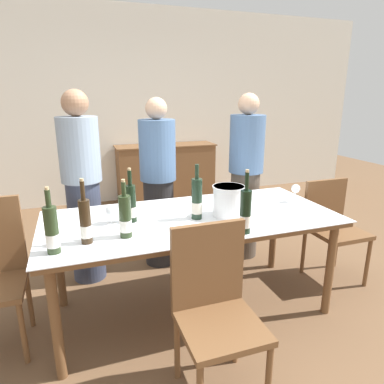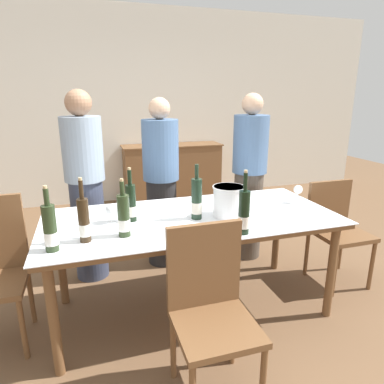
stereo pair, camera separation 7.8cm
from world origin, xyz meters
name	(u,v)px [view 1 (the left image)]	position (x,y,z in m)	size (l,w,h in m)	color
ground_plane	(192,308)	(0.00, 0.00, 0.00)	(12.00, 12.00, 0.00)	brown
back_wall	(123,107)	(0.00, 3.07, 1.40)	(8.00, 0.10, 2.80)	silver
sideboard_cabinet	(166,173)	(0.55, 2.78, 0.43)	(1.49, 0.46, 0.86)	brown
dining_table	(192,225)	(0.00, 0.00, 0.69)	(2.06, 0.94, 0.76)	brown
ice_bucket	(228,200)	(0.25, -0.07, 0.87)	(0.23, 0.23, 0.22)	white
wine_bottle_0	(85,222)	(-0.73, -0.22, 0.88)	(0.07, 0.07, 0.39)	#332314
wine_bottle_1	(197,200)	(0.02, -0.05, 0.89)	(0.08, 0.08, 0.39)	#1E3323
wine_bottle_2	(125,217)	(-0.50, -0.21, 0.88)	(0.08, 0.08, 0.36)	#28381E
wine_bottle_3	(245,213)	(0.21, -0.39, 0.89)	(0.07, 0.07, 0.40)	black
wine_bottle_4	(52,231)	(-0.90, -0.30, 0.88)	(0.07, 0.07, 0.37)	#28381E
wine_bottle_5	(131,204)	(-0.42, 0.04, 0.88)	(0.07, 0.07, 0.37)	black
wine_glass_0	(111,211)	(-0.56, 0.04, 0.84)	(0.07, 0.07, 0.13)	white
wine_glass_1	(296,189)	(0.90, 0.05, 0.86)	(0.07, 0.07, 0.15)	white
wine_glass_2	(230,193)	(0.37, 0.16, 0.85)	(0.08, 0.08, 0.14)	white
chair_near_front	(215,301)	(-0.12, -0.70, 0.53)	(0.42, 0.42, 0.93)	brown
chair_right_end	(332,222)	(1.33, 0.08, 0.51)	(0.42, 0.42, 0.87)	brown
person_host	(83,189)	(-0.71, 0.76, 0.82)	(0.33, 0.33, 1.63)	#383F56
person_guest_left	(158,185)	(-0.04, 0.83, 0.78)	(0.33, 0.33, 1.57)	#262628
person_guest_right	(245,178)	(0.80, 0.72, 0.80)	(0.33, 0.33, 1.60)	#51473D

